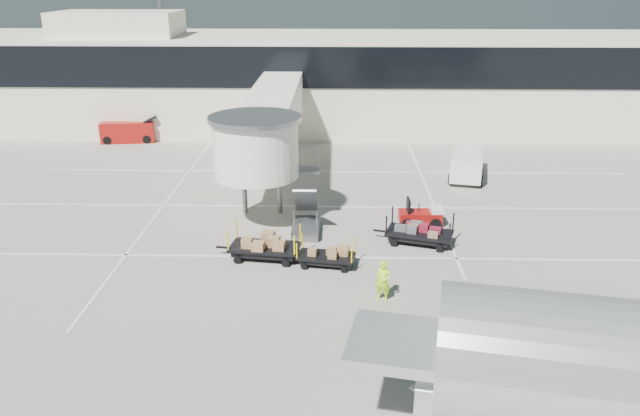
{
  "coord_description": "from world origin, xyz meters",
  "views": [
    {
      "loc": [
        0.13,
        -25.32,
        12.73
      ],
      "look_at": [
        -0.6,
        3.42,
        2.0
      ],
      "focal_mm": 35.0,
      "sensor_mm": 36.0,
      "label": 1
    }
  ],
  "objects_px": {
    "belt_loader": "(129,131)",
    "ground_worker": "(383,281)",
    "box_cart_near": "(325,256)",
    "minivan": "(467,161)",
    "baggage_tug": "(421,216)",
    "suitcase_cart": "(418,234)",
    "box_cart_far": "(266,247)"
  },
  "relations": [
    {
      "from": "ground_worker",
      "to": "minivan",
      "type": "xyz_separation_m",
      "value": [
        6.77,
        17.16,
        0.22
      ]
    },
    {
      "from": "box_cart_near",
      "to": "ground_worker",
      "type": "xyz_separation_m",
      "value": [
        2.45,
        -3.3,
        0.4
      ]
    },
    {
      "from": "baggage_tug",
      "to": "box_cart_near",
      "type": "xyz_separation_m",
      "value": [
        -5.11,
        -5.11,
        -0.06
      ]
    },
    {
      "from": "box_cart_far",
      "to": "belt_loader",
      "type": "height_order",
      "value": "belt_loader"
    },
    {
      "from": "box_cart_far",
      "to": "minivan",
      "type": "relative_size",
      "value": 0.8
    },
    {
      "from": "minivan",
      "to": "suitcase_cart",
      "type": "bearing_deg",
      "value": -99.35
    },
    {
      "from": "suitcase_cart",
      "to": "ground_worker",
      "type": "relative_size",
      "value": 2.3
    },
    {
      "from": "box_cart_far",
      "to": "ground_worker",
      "type": "relative_size",
      "value": 2.33
    },
    {
      "from": "suitcase_cart",
      "to": "belt_loader",
      "type": "bearing_deg",
      "value": 152.91
    },
    {
      "from": "suitcase_cart",
      "to": "minivan",
      "type": "distance_m",
      "value": 12.17
    },
    {
      "from": "box_cart_far",
      "to": "suitcase_cart",
      "type": "bearing_deg",
      "value": 22.18
    },
    {
      "from": "suitcase_cart",
      "to": "box_cart_far",
      "type": "relative_size",
      "value": 0.99
    },
    {
      "from": "belt_loader",
      "to": "ground_worker",
      "type": "bearing_deg",
      "value": -61.65
    },
    {
      "from": "ground_worker",
      "to": "box_cart_near",
      "type": "bearing_deg",
      "value": 140.81
    },
    {
      "from": "baggage_tug",
      "to": "suitcase_cart",
      "type": "bearing_deg",
      "value": -101.82
    },
    {
      "from": "box_cart_near",
      "to": "belt_loader",
      "type": "height_order",
      "value": "belt_loader"
    },
    {
      "from": "box_cart_near",
      "to": "minivan",
      "type": "height_order",
      "value": "minivan"
    },
    {
      "from": "suitcase_cart",
      "to": "ground_worker",
      "type": "height_order",
      "value": "ground_worker"
    },
    {
      "from": "suitcase_cart",
      "to": "box_cart_far",
      "type": "xyz_separation_m",
      "value": [
        -7.47,
        -1.98,
        0.05
      ]
    },
    {
      "from": "box_cart_near",
      "to": "suitcase_cart",
      "type": "bearing_deg",
      "value": 38.46
    },
    {
      "from": "box_cart_far",
      "to": "minivan",
      "type": "xyz_separation_m",
      "value": [
        12.05,
        13.24,
        0.5
      ]
    },
    {
      "from": "suitcase_cart",
      "to": "box_cart_near",
      "type": "height_order",
      "value": "suitcase_cart"
    },
    {
      "from": "box_cart_near",
      "to": "ground_worker",
      "type": "height_order",
      "value": "ground_worker"
    },
    {
      "from": "baggage_tug",
      "to": "suitcase_cart",
      "type": "distance_m",
      "value": 2.55
    },
    {
      "from": "suitcase_cart",
      "to": "ground_worker",
      "type": "distance_m",
      "value": 6.3
    },
    {
      "from": "box_cart_near",
      "to": "belt_loader",
      "type": "distance_m",
      "value": 28.17
    },
    {
      "from": "suitcase_cart",
      "to": "box_cart_near",
      "type": "bearing_deg",
      "value": -134.0
    },
    {
      "from": "ground_worker",
      "to": "minivan",
      "type": "relative_size",
      "value": 0.34
    },
    {
      "from": "suitcase_cart",
      "to": "baggage_tug",
      "type": "bearing_deg",
      "value": 96.4
    },
    {
      "from": "suitcase_cart",
      "to": "minivan",
      "type": "height_order",
      "value": "minivan"
    },
    {
      "from": "suitcase_cart",
      "to": "box_cart_near",
      "type": "xyz_separation_m",
      "value": [
        -4.65,
        -2.6,
        -0.07
      ]
    },
    {
      "from": "box_cart_near",
      "to": "box_cart_far",
      "type": "relative_size",
      "value": 0.8
    }
  ]
}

